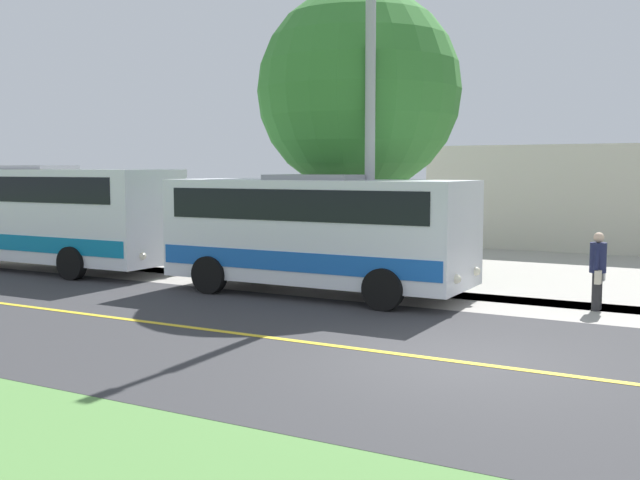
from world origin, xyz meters
The scene contains 9 objects.
ground_plane centered at (0.00, 0.00, 0.00)m, with size 120.00×120.00×0.00m, color #548442.
road_surface centered at (0.00, 0.00, 0.00)m, with size 8.00×100.00×0.01m, color #333335.
sidewalk centered at (-5.20, 0.00, 0.00)m, with size 2.40×100.00×0.01m, color #9E9991.
road_centre_line centered at (0.00, 0.00, 0.01)m, with size 0.16×100.00×0.00m, color gold.
shuttle_bus_front centered at (-4.53, -4.94, 1.56)m, with size 2.70×7.41×2.83m.
transit_bus_rear centered at (-4.53, -14.98, 1.69)m, with size 2.71×10.49×3.07m.
pedestrian_with_bags centered at (-5.52, 1.24, 0.88)m, with size 0.72×0.34×1.65m.
street_light_pole centered at (-4.88, -3.80, 4.72)m, with size 1.97×0.24×8.62m.
tree_curbside centered at (-7.40, -5.26, 5.03)m, with size 5.44×5.44×7.76m.
Camera 1 is at (10.97, 3.66, 2.97)m, focal length 42.25 mm.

